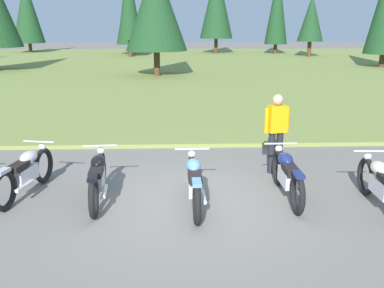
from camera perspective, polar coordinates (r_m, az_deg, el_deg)
ground_plane at (r=7.98m, az=0.17°, el=-7.38°), size 140.00×140.00×0.00m
grass_moorland at (r=33.05m, az=-1.72°, el=9.93°), size 80.00×44.00×0.10m
forest_treeline at (r=37.96m, az=-3.49°, el=17.19°), size 38.90×26.06×8.64m
motorcycle_silver at (r=8.69m, az=-20.50°, el=-3.40°), size 0.67×2.08×0.88m
motorcycle_black at (r=8.03m, az=-11.93°, el=-4.23°), size 0.62×2.10×0.88m
motorcycle_sky_blue at (r=7.65m, az=0.27°, el=-4.89°), size 0.62×2.10×0.88m
motorcycle_navy at (r=8.18m, az=12.06°, el=-3.88°), size 0.62×2.10×0.88m
motorcycle_cream at (r=8.17m, az=23.12°, el=-4.84°), size 0.62×2.10×0.88m
rider_with_back_turned at (r=9.41m, az=10.75°, el=1.92°), size 0.54×0.30×1.67m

